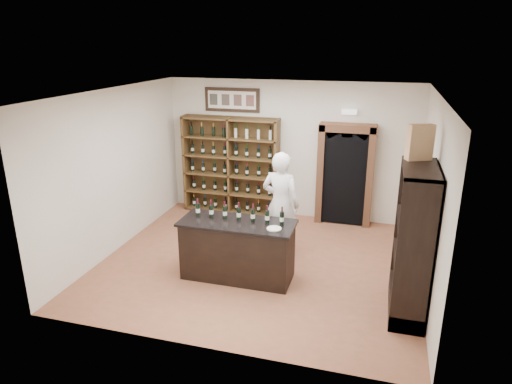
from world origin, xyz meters
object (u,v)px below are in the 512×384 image
tasting_counter (238,250)px  counter_bottle_0 (198,209)px  side_cabinet (413,265)px  wine_shelf (231,165)px  wine_crate (420,142)px  shopkeeper (281,204)px

tasting_counter → counter_bottle_0: counter_bottle_0 is taller
tasting_counter → side_cabinet: (2.72, -0.30, 0.26)m
wine_shelf → counter_bottle_0: wine_shelf is taller
side_cabinet → wine_crate: size_ratio=4.40×
tasting_counter → wine_crate: bearing=2.2°
side_cabinet → wine_crate: bearing=99.3°
tasting_counter → counter_bottle_0: bearing=172.8°
wine_shelf → tasting_counter: size_ratio=1.17×
side_cabinet → counter_bottle_0: bearing=173.5°
tasting_counter → side_cabinet: bearing=-6.3°
wine_shelf → counter_bottle_0: (0.38, -2.84, 0.01)m
side_cabinet → shopkeeper: side_cabinet is taller
counter_bottle_0 → side_cabinet: 3.48m
wine_shelf → tasting_counter: bearing=-69.4°
tasting_counter → counter_bottle_0: 0.95m
side_cabinet → shopkeeper: size_ratio=1.13×
side_cabinet → shopkeeper: bearing=148.4°
tasting_counter → side_cabinet: side_cabinet is taller
side_cabinet → wine_crate: wine_crate is taller
wine_shelf → side_cabinet: size_ratio=1.00×
counter_bottle_0 → side_cabinet: size_ratio=0.14×
wine_shelf → side_cabinet: same height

